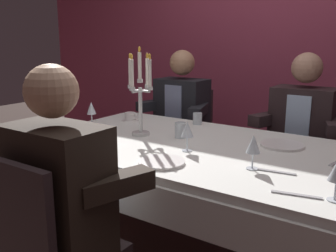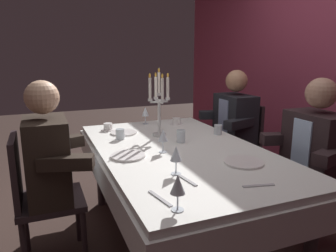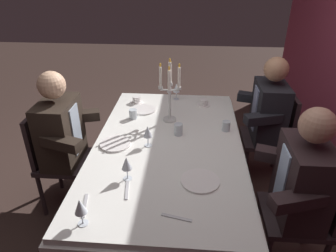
% 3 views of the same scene
% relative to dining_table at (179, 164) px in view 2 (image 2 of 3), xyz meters
% --- Properties ---
extents(ground_plane, '(12.00, 12.00, 0.00)m').
position_rel_dining_table_xyz_m(ground_plane, '(0.00, 0.00, -0.62)').
color(ground_plane, '#3C2A25').
extents(dining_table, '(1.94, 1.14, 0.74)m').
position_rel_dining_table_xyz_m(dining_table, '(0.00, 0.00, 0.00)').
color(dining_table, silver).
rests_on(dining_table, ground_plane).
extents(candelabra, '(0.19, 0.19, 0.55)m').
position_rel_dining_table_xyz_m(candelabra, '(-0.37, -0.01, 0.37)').
color(candelabra, silver).
rests_on(candelabra, dining_table).
extents(dinner_plate_0, '(0.23, 0.23, 0.01)m').
position_rel_dining_table_xyz_m(dinner_plate_0, '(0.05, -0.39, 0.13)').
color(dinner_plate_0, white).
rests_on(dinner_plate_0, dining_table).
extents(dinner_plate_1, '(0.22, 0.22, 0.01)m').
position_rel_dining_table_xyz_m(dinner_plate_1, '(-0.56, -0.26, 0.13)').
color(dinner_plate_1, white).
rests_on(dinner_plate_1, dining_table).
extents(dinner_plate_2, '(0.24, 0.24, 0.01)m').
position_rel_dining_table_xyz_m(dinner_plate_2, '(0.44, 0.24, 0.13)').
color(dinner_plate_2, white).
rests_on(dinner_plate_2, dining_table).
extents(wine_glass_0, '(0.07, 0.07, 0.16)m').
position_rel_dining_table_xyz_m(wine_glass_0, '(0.44, -0.22, 0.24)').
color(wine_glass_0, silver).
rests_on(wine_glass_0, dining_table).
extents(wine_glass_1, '(0.07, 0.07, 0.16)m').
position_rel_dining_table_xyz_m(wine_glass_1, '(-0.83, 0.02, 0.23)').
color(wine_glass_1, silver).
rests_on(wine_glass_1, dining_table).
extents(wine_glass_2, '(0.07, 0.07, 0.16)m').
position_rel_dining_table_xyz_m(wine_glass_2, '(0.04, -0.14, 0.24)').
color(wine_glass_2, silver).
rests_on(wine_glass_2, dining_table).
extents(wine_glass_3, '(0.07, 0.07, 0.16)m').
position_rel_dining_table_xyz_m(wine_glass_3, '(0.83, -0.38, 0.24)').
color(wine_glass_3, silver).
rests_on(wine_glass_3, dining_table).
extents(water_tumbler_0, '(0.07, 0.07, 0.10)m').
position_rel_dining_table_xyz_m(water_tumbler_0, '(-0.14, 0.07, 0.17)').
color(water_tumbler_0, silver).
rests_on(water_tumbler_0, dining_table).
extents(water_tumbler_1, '(0.06, 0.06, 0.08)m').
position_rel_dining_table_xyz_m(water_tumbler_1, '(-0.23, 0.45, 0.16)').
color(water_tumbler_1, silver).
rests_on(water_tumbler_1, dining_table).
extents(water_tumbler_2, '(0.07, 0.07, 0.08)m').
position_rel_dining_table_xyz_m(water_tumbler_2, '(-0.39, -0.33, 0.16)').
color(water_tumbler_2, silver).
rests_on(water_tumbler_2, dining_table).
extents(coffee_cup_0, '(0.13, 0.12, 0.06)m').
position_rel_dining_table_xyz_m(coffee_cup_0, '(-0.71, 0.28, 0.15)').
color(coffee_cup_0, white).
rests_on(coffee_cup_0, dining_table).
extents(coffee_cup_1, '(0.13, 0.12, 0.06)m').
position_rel_dining_table_xyz_m(coffee_cup_1, '(-0.73, -0.36, 0.15)').
color(coffee_cup_1, white).
rests_on(coffee_cup_1, dining_table).
extents(knife_0, '(0.19, 0.06, 0.01)m').
position_rel_dining_table_xyz_m(knife_0, '(0.70, -0.41, 0.12)').
color(knife_0, '#B7B7BC').
rests_on(knife_0, dining_table).
extents(spoon_1, '(0.06, 0.17, 0.01)m').
position_rel_dining_table_xyz_m(spoon_1, '(0.76, 0.11, 0.12)').
color(spoon_1, '#B7B7BC').
rests_on(spoon_1, dining_table).
extents(fork_2, '(0.17, 0.04, 0.01)m').
position_rel_dining_table_xyz_m(fork_2, '(0.55, -0.20, 0.12)').
color(fork_2, '#B7B7BC').
rests_on(fork_2, dining_table).
extents(seated_diner_0, '(0.63, 0.48, 1.24)m').
position_rel_dining_table_xyz_m(seated_diner_0, '(-0.63, 0.89, 0.11)').
color(seated_diner_0, '#312528').
rests_on(seated_diner_0, ground_plane).
extents(seated_diner_1, '(0.63, 0.48, 1.24)m').
position_rel_dining_table_xyz_m(seated_diner_1, '(-0.12, -0.89, 0.11)').
color(seated_diner_1, '#312528').
rests_on(seated_diner_1, ground_plane).
extents(seated_diner_2, '(0.63, 0.48, 1.24)m').
position_rel_dining_table_xyz_m(seated_diner_2, '(0.38, 0.89, 0.11)').
color(seated_diner_2, '#312528').
rests_on(seated_diner_2, ground_plane).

